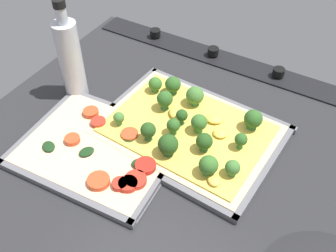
{
  "coord_description": "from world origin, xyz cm",
  "views": [
    {
      "loc": [
        -23.7,
        47.07,
        58.66
      ],
      "look_at": [
        3.56,
        0.22,
        4.54
      ],
      "focal_mm": 42.14,
      "sensor_mm": 36.0,
      "label": 1
    }
  ],
  "objects_px": {
    "broccoli_pizza": "(189,127)",
    "baking_tray_back": "(99,149)",
    "oil_bottle": "(70,58)",
    "veggie_pizza_back": "(101,149)",
    "baking_tray_front": "(187,133)"
  },
  "relations": [
    {
      "from": "oil_bottle",
      "to": "veggie_pizza_back",
      "type": "bearing_deg",
      "value": 143.05
    },
    {
      "from": "broccoli_pizza",
      "to": "oil_bottle",
      "type": "height_order",
      "value": "oil_bottle"
    },
    {
      "from": "oil_bottle",
      "to": "baking_tray_front",
      "type": "bearing_deg",
      "value": -178.04
    },
    {
      "from": "broccoli_pizza",
      "to": "baking_tray_back",
      "type": "distance_m",
      "value": 0.19
    },
    {
      "from": "broccoli_pizza",
      "to": "oil_bottle",
      "type": "xyz_separation_m",
      "value": [
        0.28,
        0.01,
        0.07
      ]
    },
    {
      "from": "oil_bottle",
      "to": "baking_tray_back",
      "type": "bearing_deg",
      "value": 141.92
    },
    {
      "from": "veggie_pizza_back",
      "to": "oil_bottle",
      "type": "xyz_separation_m",
      "value": [
        0.16,
        -0.12,
        0.09
      ]
    },
    {
      "from": "broccoli_pizza",
      "to": "veggie_pizza_back",
      "type": "relative_size",
      "value": 1.22
    },
    {
      "from": "baking_tray_back",
      "to": "veggie_pizza_back",
      "type": "xyz_separation_m",
      "value": [
        -0.01,
        0.0,
        0.01
      ]
    },
    {
      "from": "baking_tray_front",
      "to": "broccoli_pizza",
      "type": "height_order",
      "value": "broccoli_pizza"
    },
    {
      "from": "baking_tray_back",
      "to": "veggie_pizza_back",
      "type": "distance_m",
      "value": 0.01
    },
    {
      "from": "veggie_pizza_back",
      "to": "baking_tray_back",
      "type": "bearing_deg",
      "value": -11.97
    },
    {
      "from": "baking_tray_front",
      "to": "oil_bottle",
      "type": "relative_size",
      "value": 1.64
    },
    {
      "from": "baking_tray_front",
      "to": "broccoli_pizza",
      "type": "xyz_separation_m",
      "value": [
        -0.0,
        -0.0,
        0.02
      ]
    },
    {
      "from": "veggie_pizza_back",
      "to": "oil_bottle",
      "type": "bearing_deg",
      "value": -36.95
    }
  ]
}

